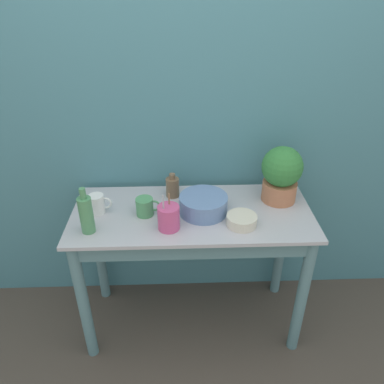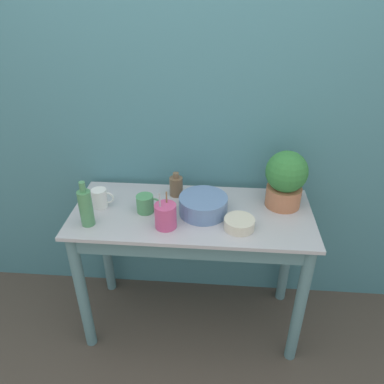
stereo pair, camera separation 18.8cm
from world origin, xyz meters
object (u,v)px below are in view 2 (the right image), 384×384
potted_plant (286,178)px  bottle_short (176,186)px  bottle_tall (86,207)px  bowl_small_cream (239,223)px  utensil_cup (166,216)px  mug_green (146,204)px  bowl_wash_large (203,205)px  mug_white (100,198)px

potted_plant → bottle_short: potted_plant is taller
potted_plant → bottle_short: size_ratio=2.24×
potted_plant → bottle_short: 0.59m
bottle_tall → bottle_short: bearing=37.9°
bowl_small_cream → bottle_tall: bearing=-178.0°
bottle_tall → utensil_cup: bearing=1.7°
potted_plant → bowl_small_cream: (-0.24, -0.23, -0.13)m
bowl_small_cream → mug_green: bearing=167.4°
potted_plant → bottle_short: bearing=174.2°
bottle_tall → mug_green: size_ratio=1.91×
potted_plant → mug_green: potted_plant is taller
potted_plant → bowl_small_cream: bearing=-136.0°
utensil_cup → bowl_wash_large: bearing=37.4°
mug_white → utensil_cup: utensil_cup is taller
bottle_short → utensil_cup: size_ratio=0.68×
bowl_small_cream → utensil_cup: 0.36m
bottle_short → bowl_small_cream: bearing=-40.0°
bowl_wash_large → mug_green: same height
bottle_tall → mug_white: bottle_tall is taller
bottle_short → mug_green: 0.23m
bowl_wash_large → bottle_tall: (-0.56, -0.15, 0.05)m
potted_plant → bowl_wash_large: (-0.42, -0.11, -0.11)m
bowl_wash_large → utensil_cup: bearing=-142.6°
mug_green → utensil_cup: 0.17m
mug_white → utensil_cup: size_ratio=0.58×
mug_green → mug_white: size_ratio=1.06×
potted_plant → mug_green: (-0.71, -0.12, -0.11)m
mug_green → utensil_cup: size_ratio=0.61×
potted_plant → bowl_small_cream: potted_plant is taller
potted_plant → bowl_wash_large: potted_plant is taller
potted_plant → bottle_tall: (-0.98, -0.25, -0.06)m
bowl_wash_large → utensil_cup: size_ratio=1.22×
bottle_tall → utensil_cup: size_ratio=1.17×
bowl_small_cream → utensil_cup: (-0.36, -0.02, 0.04)m
mug_green → bowl_small_cream: 0.49m
bottle_tall → bowl_small_cream: 0.75m
bowl_small_cream → utensil_cup: utensil_cup is taller
mug_green → utensil_cup: utensil_cup is taller
bottle_tall → mug_green: bearing=27.0°
bottle_short → potted_plant: bearing=-5.8°
mug_white → utensil_cup: bearing=-22.3°
bottle_tall → mug_green: (0.26, 0.13, -0.05)m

